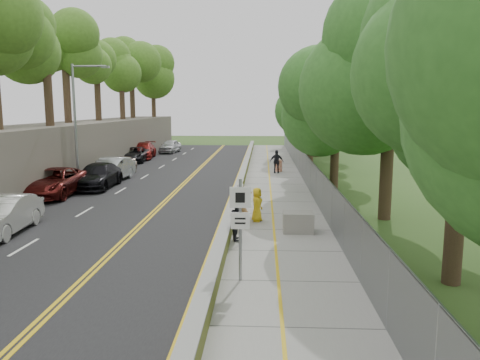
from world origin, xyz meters
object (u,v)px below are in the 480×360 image
signpost (240,219)px  painter_0 (257,204)px  streetlight (78,116)px  car_1 (2,215)px  person_far (277,162)px  construction_barrel (279,166)px  car_2 (54,182)px  concrete_block (298,222)px

signpost → painter_0: bearing=86.9°
streetlight → car_1: 12.86m
signpost → painter_0: 7.56m
signpost → person_far: (1.75, 23.35, -0.99)m
streetlight → construction_barrel: size_ratio=8.64×
signpost → car_1: bearing=154.4°
streetlight → construction_barrel: streetlight is taller
car_1 → painter_0: painter_0 is taller
car_1 → person_far: bearing=53.6°
person_far → car_1: bearing=61.4°
car_2 → concrete_block: bearing=-29.0°
signpost → concrete_block: size_ratio=2.46×
concrete_block → painter_0: painter_0 is taller
signpost → person_far: size_ratio=1.68×
construction_barrel → car_2: (-13.60, -11.31, 0.34)m
streetlight → concrete_block: (13.66, -11.33, -4.17)m
construction_barrel → concrete_block: size_ratio=0.73×
construction_barrel → person_far: (-0.20, -1.09, 0.46)m
concrete_block → person_far: 17.68m
streetlight → car_1: size_ratio=1.71×
concrete_block → painter_0: 2.52m
signpost → painter_0: signpost is taller
car_1 → concrete_block: bearing=0.1°
streetlight → construction_barrel: (13.46, 7.42, -4.13)m
car_2 → painter_0: (12.05, -5.66, -0.03)m
car_1 → person_far: (11.80, 18.53, 0.16)m
signpost → person_far: signpost is taller
concrete_block → signpost: bearing=-110.7°
car_1 → painter_0: (10.45, 2.64, 0.01)m
streetlight → construction_barrel: bearing=28.9°
streetlight → painter_0: streetlight is taller
person_far → painter_0: bearing=89.0°
signpost → streetlight: bearing=124.1°
painter_0 → person_far: 15.94m
painter_0 → concrete_block: bearing=-113.7°
signpost → car_1: signpost is taller
signpost → concrete_block: 6.26m
signpost → construction_barrel: signpost is taller
streetlight → car_2: (-0.14, -3.89, -3.79)m
person_far → concrete_block: bearing=95.2°
concrete_block → car_1: size_ratio=0.27×
painter_0 → person_far: person_far is taller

